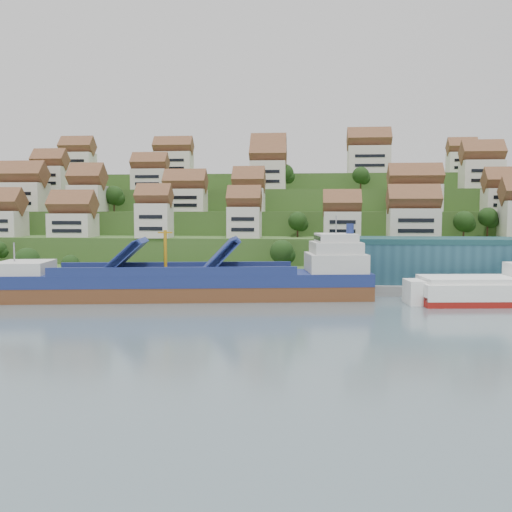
# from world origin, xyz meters

# --- Properties ---
(ground) EXTENTS (300.00, 300.00, 0.00)m
(ground) POSITION_xyz_m (0.00, 0.00, 0.00)
(ground) COLOR slate
(ground) RESTS_ON ground
(quay) EXTENTS (180.00, 14.00, 2.20)m
(quay) POSITION_xyz_m (20.00, 15.00, 1.10)
(quay) COLOR gray
(quay) RESTS_ON ground
(hillside) EXTENTS (260.00, 128.00, 31.00)m
(hillside) POSITION_xyz_m (0.00, 103.55, 10.66)
(hillside) COLOR #2D4C1E
(hillside) RESTS_ON ground
(hillside_village) EXTENTS (158.45, 64.44, 29.33)m
(hillside_village) POSITION_xyz_m (-0.15, 60.78, 24.43)
(hillside_village) COLOR beige
(hillside_village) RESTS_ON ground
(hillside_trees) EXTENTS (144.36, 62.94, 30.82)m
(hillside_trees) POSITION_xyz_m (-10.77, 42.90, 16.14)
(hillside_trees) COLOR #1C3B13
(hillside_trees) RESTS_ON ground
(warehouse) EXTENTS (60.00, 15.00, 10.00)m
(warehouse) POSITION_xyz_m (52.00, 17.00, 7.20)
(warehouse) COLOR #21495A
(warehouse) RESTS_ON quay
(flagpole) EXTENTS (1.28, 0.16, 8.00)m
(flagpole) POSITION_xyz_m (18.11, 10.00, 6.88)
(flagpole) COLOR gray
(flagpole) RESTS_ON quay
(cargo_ship) EXTENTS (77.90, 23.40, 17.06)m
(cargo_ship) POSITION_xyz_m (-6.11, 1.16, 3.26)
(cargo_ship) COLOR brown
(cargo_ship) RESTS_ON ground
(second_ship) EXTENTS (30.87, 14.52, 8.63)m
(second_ship) POSITION_xyz_m (54.40, 0.76, 2.61)
(second_ship) COLOR maroon
(second_ship) RESTS_ON ground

